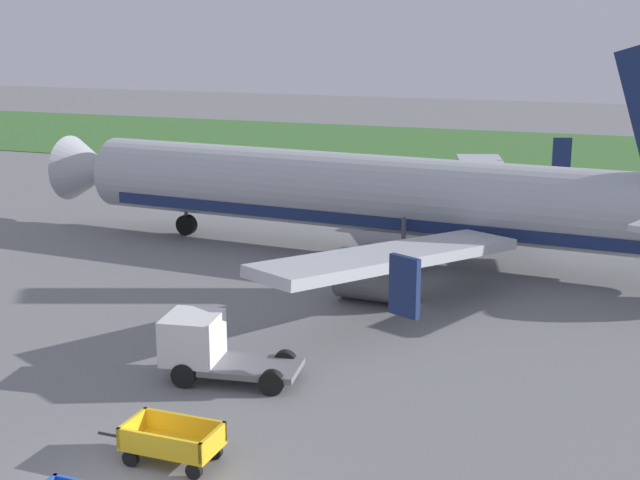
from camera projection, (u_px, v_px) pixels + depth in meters
The scene contains 4 objects.
grass_strip at pixel (491, 151), 77.63m from camera, with size 220.00×28.00×0.06m, color #3D7033.
airplane at pixel (390, 196), 42.53m from camera, with size 37.67×30.26×11.34m.
baggage_cart_second_in_row at pixel (172, 441), 23.24m from camera, with size 3.57×1.47×1.07m.
service_truck_beside_carts at pixel (207, 346), 28.59m from camera, with size 4.58×2.46×2.10m.
Camera 1 is at (11.21, -17.04, 11.41)m, focal length 49.75 mm.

